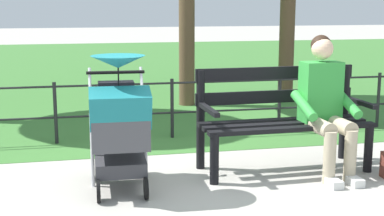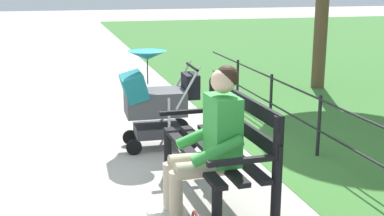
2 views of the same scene
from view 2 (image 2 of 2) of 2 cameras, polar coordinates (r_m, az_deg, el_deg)
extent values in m
plane|color=#ADA89E|center=(5.40, -0.51, -6.74)|extent=(60.00, 60.00, 0.00)
cube|color=black|center=(4.57, 4.20, -4.71)|extent=(1.60, 0.15, 0.04)
cube|color=black|center=(4.51, 2.06, -4.94)|extent=(1.60, 0.15, 0.04)
cube|color=black|center=(4.46, -0.14, -5.16)|extent=(1.60, 0.15, 0.04)
cube|color=black|center=(4.54, 5.43, -1.96)|extent=(1.60, 0.09, 0.12)
cube|color=black|center=(4.48, 5.50, 0.87)|extent=(1.60, 0.09, 0.12)
cylinder|color=black|center=(3.88, 2.79, -11.83)|extent=(0.08, 0.08, 0.45)
cylinder|color=black|center=(3.95, 9.47, -7.54)|extent=(0.08, 0.08, 0.95)
cube|color=black|center=(3.79, 5.74, -5.88)|extent=(0.07, 0.56, 0.04)
cylinder|color=black|center=(5.21, -2.71, -4.90)|extent=(0.08, 0.08, 0.45)
cylinder|color=black|center=(5.27, 2.33, -1.84)|extent=(0.08, 0.08, 0.95)
cube|color=black|center=(5.14, -0.60, -0.43)|extent=(0.07, 0.56, 0.04)
cylinder|color=tan|center=(4.05, 0.92, -6.88)|extent=(0.15, 0.40, 0.14)
cylinder|color=tan|center=(4.23, 0.09, -5.95)|extent=(0.15, 0.40, 0.14)
cylinder|color=tan|center=(4.09, -1.81, -10.24)|extent=(0.11, 0.11, 0.47)
cylinder|color=tan|center=(4.27, -2.51, -9.17)|extent=(0.11, 0.11, 0.47)
cube|color=silver|center=(4.33, -3.53, -11.71)|extent=(0.11, 0.22, 0.07)
cube|color=green|center=(4.12, 3.43, -2.43)|extent=(0.37, 0.23, 0.56)
cylinder|color=green|center=(3.91, 2.86, -4.86)|extent=(0.10, 0.43, 0.23)
cylinder|color=green|center=(4.31, 0.91, -3.04)|extent=(0.10, 0.43, 0.23)
sphere|color=beige|center=(4.02, 3.52, 3.04)|extent=(0.20, 0.20, 0.20)
sphere|color=black|center=(4.03, 3.92, 3.48)|extent=(0.19, 0.19, 0.19)
cylinder|color=black|center=(5.84, -0.61, -3.64)|extent=(0.04, 0.28, 0.28)
cylinder|color=black|center=(6.27, -1.53, -2.39)|extent=(0.04, 0.28, 0.28)
cylinder|color=black|center=(5.80, -6.51, -4.38)|extent=(0.04, 0.18, 0.18)
cylinder|color=black|center=(6.16, -6.93, -3.29)|extent=(0.04, 0.18, 0.18)
cube|color=#38383D|center=(5.98, -3.91, -2.45)|extent=(0.44, 0.53, 0.12)
cylinder|color=silver|center=(5.75, -2.56, -2.02)|extent=(0.03, 0.03, 0.65)
cylinder|color=silver|center=(6.19, -3.36, -0.87)|extent=(0.03, 0.03, 0.65)
cube|color=#47474C|center=(5.89, -4.15, 0.62)|extent=(0.48, 0.69, 0.28)
cube|color=#19727A|center=(5.82, -6.52, 2.40)|extent=(0.49, 0.32, 0.33)
cylinder|color=black|center=(5.90, 0.02, 4.63)|extent=(0.52, 0.05, 0.03)
cylinder|color=silver|center=(5.69, -0.43, 2.23)|extent=(0.03, 0.30, 0.49)
cylinder|color=silver|center=(6.13, -1.39, 3.09)|extent=(0.03, 0.30, 0.49)
cone|color=#19727A|center=(5.78, -5.03, 5.88)|extent=(0.45, 0.45, 0.10)
cylinder|color=black|center=(5.81, -5.00, 4.13)|extent=(0.01, 0.01, 0.30)
cube|color=black|center=(5.93, -0.17, 2.53)|extent=(0.32, 0.17, 0.28)
cylinder|color=black|center=(5.83, 14.00, -1.96)|extent=(0.04, 0.04, 0.70)
cylinder|color=black|center=(6.97, 8.82, 0.91)|extent=(0.04, 0.04, 0.70)
cylinder|color=black|center=(8.17, 5.12, 2.96)|extent=(0.04, 0.04, 0.70)
cylinder|color=black|center=(5.75, 14.18, 0.91)|extent=(7.94, 0.02, 0.02)
cylinder|color=black|center=(5.84, 13.98, -2.43)|extent=(7.94, 0.02, 0.02)
camera|label=1|loc=(6.93, -45.51, 7.10)|focal=51.85mm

